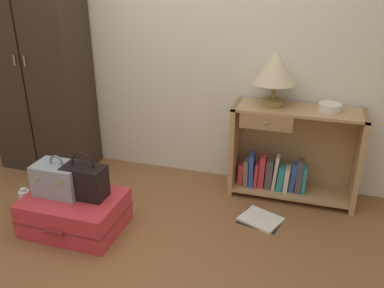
% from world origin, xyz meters
% --- Properties ---
extents(ground_plane, '(9.00, 9.00, 0.00)m').
position_xyz_m(ground_plane, '(0.00, 0.00, 0.00)').
color(ground_plane, brown).
extents(back_wall, '(6.40, 0.10, 2.60)m').
position_xyz_m(back_wall, '(0.00, 1.50, 1.30)').
color(back_wall, silver).
rests_on(back_wall, ground_plane).
extents(wardrobe, '(0.83, 0.47, 2.10)m').
position_xyz_m(wardrobe, '(-1.30, 1.20, 1.05)').
color(wardrobe, '#33261E').
rests_on(wardrobe, ground_plane).
extents(bookshelf, '(1.00, 0.34, 0.77)m').
position_xyz_m(bookshelf, '(0.92, 1.27, 0.36)').
color(bookshelf, tan).
rests_on(bookshelf, ground_plane).
extents(table_lamp, '(0.33, 0.33, 0.43)m').
position_xyz_m(table_lamp, '(0.76, 1.28, 1.05)').
color(table_lamp, olive).
rests_on(table_lamp, bookshelf).
extents(bowl, '(0.17, 0.17, 0.06)m').
position_xyz_m(bowl, '(1.18, 1.27, 0.79)').
color(bowl, silver).
rests_on(bowl, bookshelf).
extents(suitcase_large, '(0.69, 0.51, 0.26)m').
position_xyz_m(suitcase_large, '(-0.50, 0.33, 0.13)').
color(suitcase_large, '#D1333D').
rests_on(suitcase_large, ground_plane).
extents(train_case, '(0.33, 0.23, 0.30)m').
position_xyz_m(train_case, '(-0.61, 0.36, 0.37)').
color(train_case, '#8E99A3').
rests_on(train_case, suitcase_large).
extents(handbag, '(0.30, 0.17, 0.34)m').
position_xyz_m(handbag, '(-0.41, 0.37, 0.38)').
color(handbag, black).
rests_on(handbag, suitcase_large).
extents(bottle, '(0.08, 0.08, 0.19)m').
position_xyz_m(bottle, '(-1.01, 0.43, 0.09)').
color(bottle, white).
rests_on(bottle, ground_plane).
extents(open_book_on_floor, '(0.35, 0.32, 0.02)m').
position_xyz_m(open_book_on_floor, '(0.78, 0.82, 0.01)').
color(open_book_on_floor, white).
rests_on(open_book_on_floor, ground_plane).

